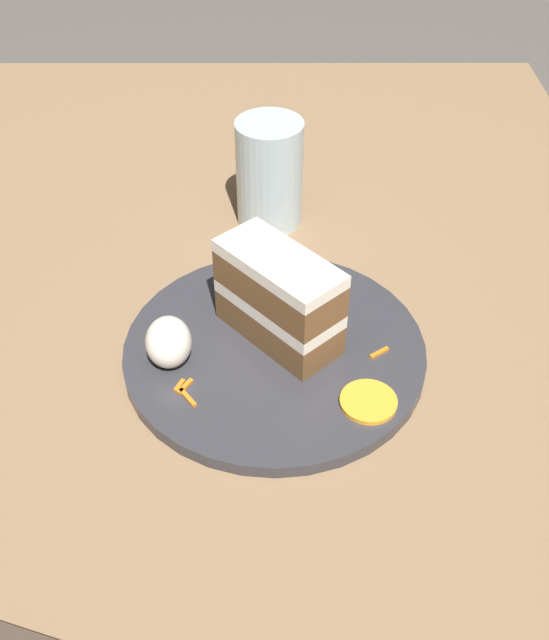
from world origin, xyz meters
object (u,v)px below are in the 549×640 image
object	(u,v)px
drinking_glass	(270,180)
cream_dollop	(169,342)
orange_garnish	(368,402)
plate	(274,350)
cake_slice	(279,298)

from	to	relation	value
drinking_glass	cream_dollop	bearing A→B (deg)	160.15
cream_dollop	orange_garnish	distance (m)	0.19
cream_dollop	orange_garnish	size ratio (longest dim) A/B	0.97
cream_dollop	drinking_glass	xyz separation A→B (m)	(0.26, -0.09, 0.02)
plate	orange_garnish	size ratio (longest dim) A/B	5.66
cake_slice	cream_dollop	size ratio (longest dim) A/B	2.58
plate	drinking_glass	distance (m)	0.24
orange_garnish	cake_slice	bearing A→B (deg)	41.18
plate	drinking_glass	size ratio (longest dim) A/B	2.30
plate	cake_slice	xyz separation A→B (m)	(0.02, -0.00, 0.05)
cake_slice	orange_garnish	world-z (taller)	cake_slice
plate	cream_dollop	size ratio (longest dim) A/B	5.81
plate	orange_garnish	world-z (taller)	orange_garnish
plate	cream_dollop	distance (m)	0.11
plate	cake_slice	world-z (taller)	cake_slice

